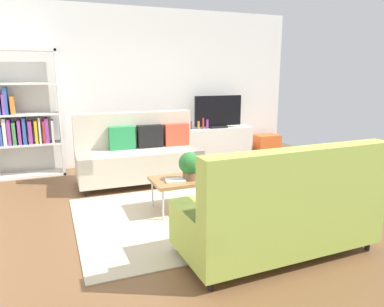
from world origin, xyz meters
name	(u,v)px	position (x,y,z in m)	size (l,w,h in m)	color
ground_plane	(189,210)	(0.00, 0.00, 0.00)	(7.68, 7.68, 0.00)	brown
wall_far	(135,87)	(0.00, 2.80, 1.45)	(6.40, 0.12, 2.90)	white
area_rug	(197,214)	(0.05, -0.16, 0.01)	(2.90, 2.20, 0.01)	beige
couch_beige	(139,154)	(-0.29, 1.46, 0.45)	(1.91, 0.86, 1.10)	beige
couch_green	(280,212)	(0.39, -1.38, 0.44)	(1.92, 0.89, 1.10)	#A3BC4C
coffee_table	(195,179)	(0.10, 0.04, 0.39)	(1.10, 0.56, 0.42)	#9E7042
tv_console	(217,143)	(1.57, 2.46, 0.32)	(1.40, 0.44, 0.64)	silver
tv	(218,112)	(1.57, 2.44, 0.95)	(1.00, 0.20, 0.64)	black
bookshelf	(23,119)	(-1.97, 2.48, 0.98)	(1.10, 0.36, 2.10)	white
storage_trunk	(266,145)	(2.67, 2.36, 0.22)	(0.52, 0.40, 0.44)	orange
potted_plant	(190,165)	(0.00, -0.03, 0.61)	(0.27, 0.27, 0.35)	brown
table_book_0	(175,180)	(-0.19, -0.04, 0.43)	(0.24, 0.18, 0.03)	silver
vase_0	(190,125)	(0.99, 2.51, 0.71)	(0.09, 0.09, 0.15)	#B24C4C
bottle_0	(198,125)	(1.14, 2.42, 0.72)	(0.05, 0.05, 0.16)	orange
bottle_1	(203,123)	(1.24, 2.42, 0.75)	(0.04, 0.04, 0.22)	red
bottle_2	(207,124)	(1.33, 2.42, 0.73)	(0.05, 0.05, 0.18)	purple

